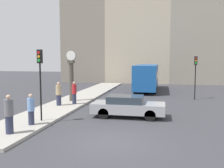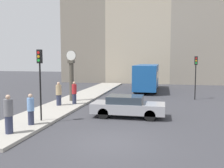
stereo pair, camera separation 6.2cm
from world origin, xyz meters
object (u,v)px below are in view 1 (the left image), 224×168
object	(u,v)px
pedestrian_tan_coat	(59,94)
pedestrian_grey_jacket	(9,114)
street_clock	(71,77)
sedan_car	(128,106)
traffic_light_far	(196,69)
bus_distant	(147,76)
pedestrian_blue_stripe	(31,109)
traffic_light_near	(40,70)
pedestrian_red_top	(74,93)

from	to	relation	value
pedestrian_tan_coat	pedestrian_grey_jacket	size ratio (longest dim) A/B	0.97
street_clock	sedan_car	bearing A→B (deg)	-38.80
traffic_light_far	pedestrian_grey_jacket	size ratio (longest dim) A/B	2.13
bus_distant	pedestrian_blue_stripe	size ratio (longest dim) A/B	5.32
traffic_light_near	pedestrian_red_top	size ratio (longest dim) A/B	2.28
street_clock	pedestrian_grey_jacket	bearing A→B (deg)	-86.76
traffic_light_far	traffic_light_near	bearing A→B (deg)	-132.03
traffic_light_far	street_clock	xyz separation A→B (m)	(-10.28, -3.75, -0.63)
bus_distant	traffic_light_near	xyz separation A→B (m)	(-4.83, -16.16, 1.30)
street_clock	pedestrian_tan_coat	distance (m)	2.47
traffic_light_near	pedestrian_grey_jacket	world-z (taller)	traffic_light_near
pedestrian_grey_jacket	pedestrian_red_top	xyz separation A→B (m)	(0.22, 8.01, -0.03)
traffic_light_far	pedestrian_blue_stripe	distance (m)	15.08
sedan_car	traffic_light_near	xyz separation A→B (m)	(-4.56, -2.51, 2.30)
bus_distant	street_clock	distance (m)	10.92
street_clock	pedestrian_blue_stripe	distance (m)	7.87
bus_distant	street_clock	world-z (taller)	street_clock
traffic_light_near	street_clock	xyz separation A→B (m)	(-0.78, 6.80, -0.85)
pedestrian_grey_jacket	pedestrian_red_top	bearing A→B (deg)	88.43
pedestrian_red_top	bus_distant	bearing A→B (deg)	65.72
bus_distant	street_clock	xyz separation A→B (m)	(-5.60, -9.36, 0.45)
street_clock	pedestrian_blue_stripe	world-z (taller)	street_clock
street_clock	pedestrian_tan_coat	world-z (taller)	street_clock
traffic_light_near	pedestrian_tan_coat	size ratio (longest dim) A/B	2.25
bus_distant	pedestrian_blue_stripe	world-z (taller)	bus_distant
traffic_light_near	pedestrian_grey_jacket	bearing A→B (deg)	-95.34
bus_distant	pedestrian_blue_stripe	bearing A→B (deg)	-106.00
sedan_car	pedestrian_blue_stripe	xyz separation A→B (m)	(-4.63, -3.47, 0.28)
bus_distant	pedestrian_grey_jacket	bearing A→B (deg)	-105.12
sedan_car	bus_distant	bearing A→B (deg)	88.86
pedestrian_blue_stripe	street_clock	bearing A→B (deg)	95.15
sedan_car	pedestrian_blue_stripe	bearing A→B (deg)	-143.19
pedestrian_tan_coat	pedestrian_red_top	bearing A→B (deg)	40.25
traffic_light_near	pedestrian_blue_stripe	bearing A→B (deg)	-94.66
pedestrian_grey_jacket	pedestrian_red_top	size ratio (longest dim) A/B	1.04
street_clock	pedestrian_blue_stripe	xyz separation A→B (m)	(0.70, -7.75, -1.17)
traffic_light_near	street_clock	distance (m)	6.90
bus_distant	pedestrian_red_top	distance (m)	11.82
sedan_car	street_clock	xyz separation A→B (m)	(-5.33, 4.29, 1.45)
traffic_light_near	pedestrian_blue_stripe	world-z (taller)	traffic_light_near
pedestrian_blue_stripe	pedestrian_tan_coat	bearing A→B (deg)	99.04
pedestrian_blue_stripe	pedestrian_red_top	size ratio (longest dim) A/B	0.95
bus_distant	pedestrian_tan_coat	world-z (taller)	bus_distant
bus_distant	traffic_light_near	size ratio (longest dim) A/B	2.20
traffic_light_near	pedestrian_red_top	distance (m)	5.75
traffic_light_near	sedan_car	bearing A→B (deg)	28.90
pedestrian_tan_coat	pedestrian_grey_jacket	distance (m)	7.26
pedestrian_tan_coat	pedestrian_blue_stripe	size ratio (longest dim) A/B	1.07
sedan_car	street_clock	bearing A→B (deg)	141.20
sedan_car	pedestrian_tan_coat	distance (m)	5.91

